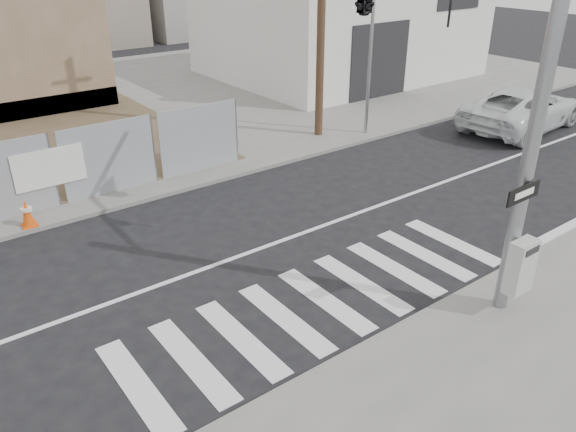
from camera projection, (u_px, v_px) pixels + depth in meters
ground at (255, 251)px, 13.04m from camera, size 100.00×100.00×0.00m
sidewalk_far at (64, 114)px, 23.03m from camera, size 50.00×20.00×0.12m
signal_pole at (415, 39)px, 10.81m from camera, size 0.96×5.87×7.00m
far_signal_pole at (371, 38)px, 19.11m from camera, size 0.16×0.20×5.60m
concrete_wall_right at (35, 30)px, 21.35m from camera, size 5.50×1.30×8.00m
auto_shop at (338, 25)px, 28.75m from camera, size 12.00×10.20×5.95m
suv at (522, 108)px, 21.08m from camera, size 5.92×3.15×1.58m
traffic_cone_d at (27, 213)px, 13.76m from camera, size 0.38×0.38×0.71m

